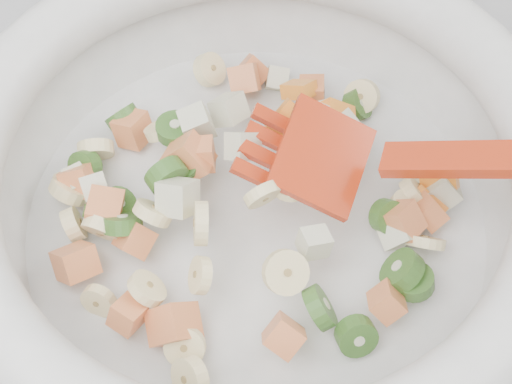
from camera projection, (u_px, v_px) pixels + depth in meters
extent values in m
cylinder|color=silver|center=(256.00, 224.00, 0.53)|extent=(0.32, 0.32, 0.02)
torus|color=silver|center=(256.00, 159.00, 0.47)|extent=(0.39, 0.39, 0.04)
cylinder|color=beige|center=(409.00, 209.00, 0.50)|extent=(0.04, 0.04, 0.02)
cylinder|color=beige|center=(99.00, 301.00, 0.48)|extent=(0.03, 0.02, 0.03)
cylinder|color=beige|center=(201.00, 223.00, 0.47)|extent=(0.02, 0.03, 0.03)
cylinder|color=beige|center=(210.00, 70.00, 0.57)|extent=(0.03, 0.03, 0.03)
cylinder|color=beige|center=(307.00, 122.00, 0.53)|extent=(0.03, 0.02, 0.03)
cylinder|color=beige|center=(291.00, 184.00, 0.48)|extent=(0.04, 0.04, 0.01)
cylinder|color=beige|center=(147.00, 288.00, 0.46)|extent=(0.03, 0.03, 0.03)
cylinder|color=beige|center=(74.00, 225.00, 0.50)|extent=(0.02, 0.03, 0.03)
cylinder|color=beige|center=(424.00, 242.00, 0.49)|extent=(0.03, 0.02, 0.03)
cylinder|color=beige|center=(161.00, 130.00, 0.53)|extent=(0.03, 0.03, 0.02)
cylinder|color=beige|center=(200.00, 275.00, 0.46)|extent=(0.02, 0.03, 0.03)
cylinder|color=beige|center=(103.00, 228.00, 0.49)|extent=(0.04, 0.03, 0.04)
cylinder|color=beige|center=(286.00, 272.00, 0.46)|extent=(0.04, 0.03, 0.03)
cylinder|color=beige|center=(415.00, 193.00, 0.51)|extent=(0.03, 0.03, 0.03)
cylinder|color=beige|center=(71.00, 189.00, 0.52)|extent=(0.04, 0.04, 0.03)
cylinder|color=beige|center=(362.00, 96.00, 0.56)|extent=(0.03, 0.03, 0.03)
cylinder|color=beige|center=(185.00, 347.00, 0.46)|extent=(0.03, 0.03, 0.02)
cylinder|color=beige|center=(153.00, 213.00, 0.48)|extent=(0.03, 0.03, 0.03)
cylinder|color=beige|center=(96.00, 149.00, 0.53)|extent=(0.04, 0.02, 0.04)
cylinder|color=beige|center=(190.00, 378.00, 0.44)|extent=(0.03, 0.03, 0.03)
cylinder|color=beige|center=(263.00, 195.00, 0.47)|extent=(0.03, 0.02, 0.03)
cube|color=#FF7050|center=(330.00, 179.00, 0.50)|extent=(0.04, 0.04, 0.03)
cube|color=#FF7050|center=(428.00, 212.00, 0.50)|extent=(0.02, 0.03, 0.03)
cube|color=#FF7050|center=(133.00, 129.00, 0.54)|extent=(0.03, 0.03, 0.03)
cube|color=#FF7050|center=(76.00, 262.00, 0.48)|extent=(0.03, 0.03, 0.03)
cube|color=#FF7050|center=(189.00, 158.00, 0.51)|extent=(0.04, 0.03, 0.04)
cube|color=#FF7050|center=(312.00, 92.00, 0.56)|extent=(0.02, 0.03, 0.02)
cube|color=#FF7050|center=(174.00, 324.00, 0.46)|extent=(0.03, 0.03, 0.04)
cube|color=#FF7050|center=(284.00, 336.00, 0.45)|extent=(0.03, 0.03, 0.03)
cube|color=#FF7050|center=(128.00, 315.00, 0.46)|extent=(0.03, 0.03, 0.02)
cube|color=#FF7050|center=(105.00, 209.00, 0.50)|extent=(0.03, 0.03, 0.02)
cube|color=#FF7050|center=(387.00, 302.00, 0.46)|extent=(0.03, 0.03, 0.03)
cube|color=#FF7050|center=(135.00, 239.00, 0.49)|extent=(0.03, 0.03, 0.03)
cube|color=#FF7050|center=(80.00, 182.00, 0.52)|extent=(0.03, 0.03, 0.03)
cube|color=#FF7050|center=(200.00, 155.00, 0.51)|extent=(0.02, 0.02, 0.02)
cube|color=#FF7050|center=(244.00, 79.00, 0.56)|extent=(0.03, 0.03, 0.03)
cube|color=#FF7050|center=(402.00, 221.00, 0.49)|extent=(0.03, 0.03, 0.03)
cube|color=#FF7050|center=(253.00, 72.00, 0.58)|extent=(0.03, 0.03, 0.03)
cylinder|color=#54A938|center=(387.00, 216.00, 0.50)|extent=(0.03, 0.03, 0.02)
cylinder|color=#54A938|center=(414.00, 282.00, 0.47)|extent=(0.04, 0.04, 0.02)
cylinder|color=#54A938|center=(187.00, 164.00, 0.51)|extent=(0.03, 0.03, 0.02)
cylinder|color=#54A938|center=(357.00, 105.00, 0.56)|extent=(0.02, 0.03, 0.03)
cylinder|color=#54A938|center=(118.00, 206.00, 0.50)|extent=(0.03, 0.04, 0.02)
cylinder|color=#54A938|center=(122.00, 117.00, 0.55)|extent=(0.03, 0.03, 0.03)
cylinder|color=#54A938|center=(167.00, 176.00, 0.49)|extent=(0.04, 0.02, 0.04)
cylinder|color=#54A938|center=(102.00, 214.00, 0.50)|extent=(0.03, 0.03, 0.03)
cylinder|color=#54A938|center=(356.00, 336.00, 0.46)|extent=(0.03, 0.02, 0.03)
cylinder|color=#54A938|center=(85.00, 166.00, 0.52)|extent=(0.03, 0.02, 0.03)
cylinder|color=#54A938|center=(123.00, 224.00, 0.49)|extent=(0.04, 0.03, 0.03)
cylinder|color=#54A938|center=(175.00, 129.00, 0.52)|extent=(0.03, 0.03, 0.01)
cylinder|color=#54A938|center=(402.00, 271.00, 0.47)|extent=(0.03, 0.04, 0.03)
cylinder|color=#54A938|center=(320.00, 308.00, 0.46)|extent=(0.02, 0.03, 0.03)
cube|color=beige|center=(277.00, 79.00, 0.58)|extent=(0.02, 0.03, 0.02)
cube|color=beige|center=(243.00, 146.00, 0.50)|extent=(0.03, 0.03, 0.03)
cube|color=beige|center=(314.00, 243.00, 0.47)|extent=(0.02, 0.02, 0.02)
cube|color=beige|center=(178.00, 197.00, 0.48)|extent=(0.03, 0.04, 0.03)
cube|color=beige|center=(197.00, 124.00, 0.52)|extent=(0.02, 0.02, 0.03)
cube|color=beige|center=(317.00, 120.00, 0.53)|extent=(0.02, 0.03, 0.03)
cube|color=beige|center=(229.00, 109.00, 0.54)|extent=(0.03, 0.03, 0.03)
cube|color=beige|center=(95.00, 187.00, 0.51)|extent=(0.02, 0.02, 0.02)
cube|color=beige|center=(418.00, 163.00, 0.52)|extent=(0.03, 0.03, 0.03)
cube|color=beige|center=(442.00, 191.00, 0.52)|extent=(0.03, 0.03, 0.03)
cube|color=beige|center=(343.00, 128.00, 0.52)|extent=(0.03, 0.02, 0.03)
cube|color=beige|center=(398.00, 231.00, 0.49)|extent=(0.03, 0.03, 0.03)
cube|color=beige|center=(76.00, 181.00, 0.52)|extent=(0.02, 0.02, 0.02)
cube|color=orange|center=(440.00, 183.00, 0.52)|extent=(0.03, 0.03, 0.02)
cube|color=orange|center=(299.00, 90.00, 0.55)|extent=(0.03, 0.03, 0.02)
cube|color=orange|center=(425.00, 206.00, 0.51)|extent=(0.03, 0.03, 0.02)
cube|color=orange|center=(337.00, 115.00, 0.54)|extent=(0.03, 0.02, 0.03)
cube|color=orange|center=(285.00, 119.00, 0.52)|extent=(0.03, 0.02, 0.03)
cube|color=#B42B0F|center=(322.00, 157.00, 0.49)|extent=(0.08, 0.08, 0.03)
cube|color=#B42B0F|center=(273.00, 119.00, 0.51)|extent=(0.03, 0.02, 0.02)
cube|color=#B42B0F|center=(266.00, 137.00, 0.50)|extent=(0.03, 0.02, 0.02)
cube|color=#B42B0F|center=(260.00, 155.00, 0.49)|extent=(0.03, 0.02, 0.02)
cube|color=#B42B0F|center=(253.00, 174.00, 0.48)|extent=(0.03, 0.02, 0.02)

